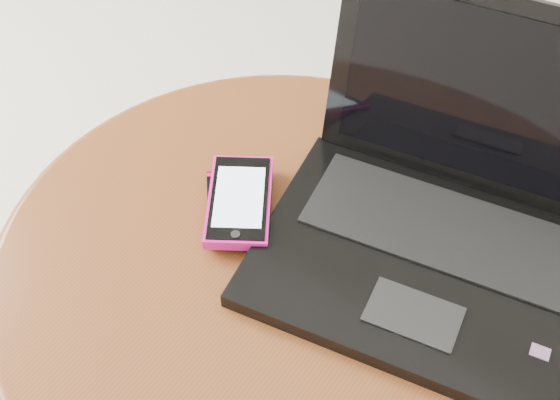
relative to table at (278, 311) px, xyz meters
The scene contains 4 objects.
table is the anchor object (origin of this frame).
laptop 0.23m from the table, 39.82° to the left, with size 0.39×0.35×0.23m.
phone_black 0.13m from the table, 163.29° to the left, with size 0.11×0.11×0.01m.
phone_pink 0.14m from the table, 158.87° to the left, with size 0.12×0.14×0.02m.
Camera 1 is at (0.26, -0.47, 1.10)m, focal length 47.93 mm.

